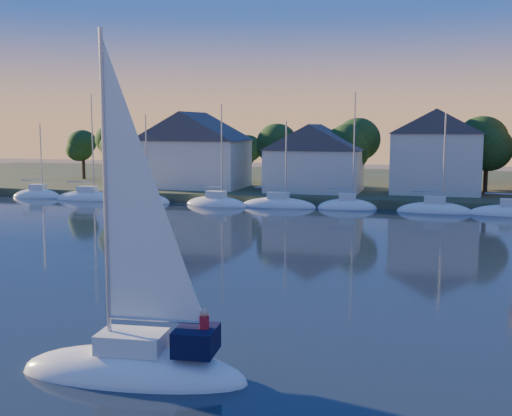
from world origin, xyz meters
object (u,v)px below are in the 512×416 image
at_px(clubhouse_centre, 315,157).
at_px(clubhouse_east, 436,151).
at_px(hero_sailboat, 136,362).
at_px(clubhouse_west, 194,149).

xyz_separation_m(clubhouse_centre, clubhouse_east, (14.00, 2.00, 0.87)).
distance_m(clubhouse_centre, hero_sailboat, 56.59).
bearing_deg(clubhouse_west, clubhouse_centre, -3.58).
distance_m(clubhouse_west, hero_sailboat, 60.97).
xyz_separation_m(clubhouse_west, clubhouse_centre, (16.00, -1.00, -0.80)).
bearing_deg(clubhouse_east, clubhouse_centre, -171.87).
distance_m(clubhouse_west, clubhouse_centre, 16.05).
height_order(clubhouse_centre, clubhouse_east, clubhouse_east).
height_order(clubhouse_centre, hero_sailboat, hero_sailboat).
relative_size(clubhouse_east, hero_sailboat, 0.79).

